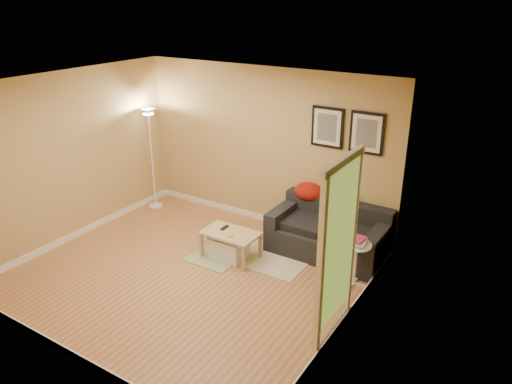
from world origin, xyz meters
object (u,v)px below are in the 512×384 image
storage_bin (229,247)px  side_table (355,264)px  floor_lamp (152,162)px  coffee_table (231,245)px  sofa (328,231)px  book_stack (358,241)px

storage_bin → side_table: bearing=9.8°
floor_lamp → side_table: bearing=-7.0°
coffee_table → side_table: side_table is taller
coffee_table → floor_lamp: size_ratio=0.45×
coffee_table → floor_lamp: bearing=140.8°
sofa → coffee_table: bearing=-143.5°
sofa → storage_bin: 1.49m
floor_lamp → sofa: bearing=1.1°
side_table → floor_lamp: (-4.02, 0.49, 0.56)m
sofa → storage_bin: sofa is taller
coffee_table → side_table: 1.82m
sofa → floor_lamp: 3.42m
storage_bin → side_table: 1.85m
sofa → floor_lamp: floor_lamp is taller
storage_bin → book_stack: bearing=9.9°
book_stack → storage_bin: bearing=-155.2°
book_stack → floor_lamp: size_ratio=0.14×
sofa → book_stack: sofa is taller
side_table → book_stack: 0.34m
sofa → storage_bin: bearing=-143.4°
coffee_table → storage_bin: bearing=-158.5°
sofa → storage_bin: size_ratio=3.21×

